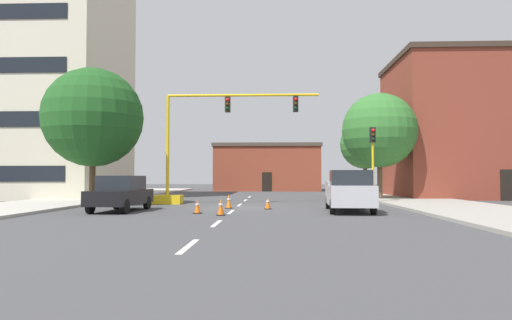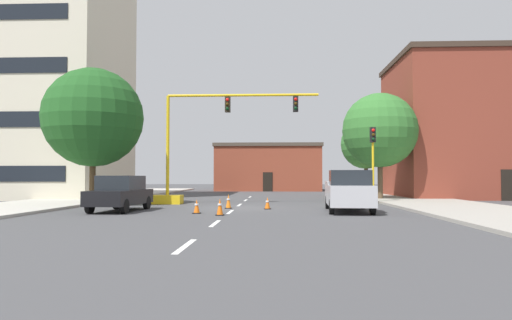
% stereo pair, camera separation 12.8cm
% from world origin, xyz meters
% --- Properties ---
extents(ground_plane, '(160.00, 160.00, 0.00)m').
position_xyz_m(ground_plane, '(0.00, 0.00, 0.00)').
color(ground_plane, '#424244').
extents(sidewalk_left, '(6.00, 56.00, 0.14)m').
position_xyz_m(sidewalk_left, '(-11.70, 8.00, 0.07)').
color(sidewalk_left, '#B2ADA3').
rests_on(sidewalk_left, ground_plane).
extents(sidewalk_right, '(6.00, 56.00, 0.14)m').
position_xyz_m(sidewalk_right, '(11.70, 8.00, 0.07)').
color(sidewalk_right, '#9E998E').
rests_on(sidewalk_right, ground_plane).
extents(lane_stripe_seg_0, '(0.16, 2.40, 0.01)m').
position_xyz_m(lane_stripe_seg_0, '(0.00, -14.00, 0.00)').
color(lane_stripe_seg_0, silver).
rests_on(lane_stripe_seg_0, ground_plane).
extents(lane_stripe_seg_1, '(0.16, 2.40, 0.01)m').
position_xyz_m(lane_stripe_seg_1, '(0.00, -8.50, 0.00)').
color(lane_stripe_seg_1, silver).
rests_on(lane_stripe_seg_1, ground_plane).
extents(lane_stripe_seg_2, '(0.16, 2.40, 0.01)m').
position_xyz_m(lane_stripe_seg_2, '(0.00, -3.00, 0.00)').
color(lane_stripe_seg_2, silver).
rests_on(lane_stripe_seg_2, ground_plane).
extents(lane_stripe_seg_3, '(0.16, 2.40, 0.01)m').
position_xyz_m(lane_stripe_seg_3, '(0.00, 2.50, 0.00)').
color(lane_stripe_seg_3, silver).
rests_on(lane_stripe_seg_3, ground_plane).
extents(lane_stripe_seg_4, '(0.16, 2.40, 0.01)m').
position_xyz_m(lane_stripe_seg_4, '(0.00, 8.00, 0.00)').
color(lane_stripe_seg_4, silver).
rests_on(lane_stripe_seg_4, ground_plane).
extents(lane_stripe_seg_5, '(0.16, 2.40, 0.01)m').
position_xyz_m(lane_stripe_seg_5, '(0.00, 13.50, 0.00)').
color(lane_stripe_seg_5, silver).
rests_on(lane_stripe_seg_5, ground_plane).
extents(building_tall_left, '(15.58, 11.75, 19.27)m').
position_xyz_m(building_tall_left, '(-18.57, 11.89, 9.64)').
color(building_tall_left, beige).
rests_on(building_tall_left, ground_plane).
extents(building_brick_center, '(12.75, 8.38, 5.62)m').
position_xyz_m(building_brick_center, '(1.21, 31.99, 2.82)').
color(building_brick_center, brown).
rests_on(building_brick_center, ground_plane).
extents(building_row_right, '(13.43, 10.27, 11.31)m').
position_xyz_m(building_row_right, '(18.48, 13.01, 5.66)').
color(building_row_right, brown).
rests_on(building_row_right, ground_plane).
extents(traffic_signal_gantry, '(10.26, 1.20, 6.83)m').
position_xyz_m(traffic_signal_gantry, '(-3.17, 3.36, 2.32)').
color(traffic_signal_gantry, yellow).
rests_on(traffic_signal_gantry, ground_plane).
extents(traffic_light_pole_right, '(0.32, 0.47, 4.80)m').
position_xyz_m(traffic_light_pole_right, '(8.28, 4.19, 3.53)').
color(traffic_light_pole_right, yellow).
rests_on(traffic_light_pole_right, ground_plane).
extents(tree_right_mid, '(5.35, 5.35, 7.70)m').
position_xyz_m(tree_right_mid, '(9.64, 8.40, 5.02)').
color(tree_right_mid, brown).
rests_on(tree_right_mid, ground_plane).
extents(tree_left_near, '(5.91, 5.91, 8.20)m').
position_xyz_m(tree_left_near, '(-8.76, 2.02, 5.23)').
color(tree_left_near, '#4C3823').
rests_on(tree_left_near, ground_plane).
extents(tree_right_far, '(4.70, 4.70, 7.13)m').
position_xyz_m(tree_right_far, '(10.65, 18.97, 4.77)').
color(tree_right_far, '#4C3823').
rests_on(tree_right_far, ground_plane).
extents(pickup_truck_silver, '(2.32, 5.51, 1.99)m').
position_xyz_m(pickup_truck_silver, '(5.69, -2.55, 0.97)').
color(pickup_truck_silver, '#BCBCC1').
rests_on(pickup_truck_silver, ground_plane).
extents(sedan_black_near_left, '(2.10, 4.60, 1.74)m').
position_xyz_m(sedan_black_near_left, '(-5.44, -2.74, 0.89)').
color(sedan_black_near_left, black).
rests_on(sedan_black_near_left, ground_plane).
extents(traffic_cone_roadside_a, '(0.36, 0.36, 0.63)m').
position_xyz_m(traffic_cone_roadside_a, '(1.75, -1.05, 0.31)').
color(traffic_cone_roadside_a, black).
rests_on(traffic_cone_roadside_a, ground_plane).
extents(traffic_cone_roadside_b, '(0.36, 0.36, 0.75)m').
position_xyz_m(traffic_cone_roadside_b, '(-0.25, -5.05, 0.37)').
color(traffic_cone_roadside_b, black).
rests_on(traffic_cone_roadside_b, ground_plane).
extents(traffic_cone_roadside_c, '(0.36, 0.36, 0.77)m').
position_xyz_m(traffic_cone_roadside_c, '(-0.33, -0.62, 0.38)').
color(traffic_cone_roadside_c, black).
rests_on(traffic_cone_roadside_c, ground_plane).
extents(traffic_cone_roadside_d, '(0.36, 0.36, 0.65)m').
position_xyz_m(traffic_cone_roadside_d, '(-1.44, -4.04, 0.32)').
color(traffic_cone_roadside_d, black).
rests_on(traffic_cone_roadside_d, ground_plane).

